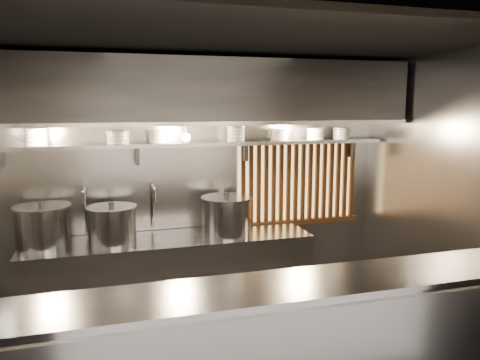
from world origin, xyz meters
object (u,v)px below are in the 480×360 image
stock_pot_left (112,225)px  stock_pot_mid (43,226)px  stock_pot_right (227,216)px  pendant_bulb (186,137)px

stock_pot_left → stock_pot_mid: (-0.66, 0.06, 0.02)m
stock_pot_left → stock_pot_right: bearing=-0.4°
stock_pot_mid → stock_pot_left: bearing=-5.3°
pendant_bulb → stock_pot_mid: bearing=-178.8°
stock_pot_left → pendant_bulb: bearing=6.6°
stock_pot_left → stock_pot_right: (1.20, -0.01, 0.02)m
stock_pot_left → stock_pot_mid: stock_pot_mid is taller
pendant_bulb → stock_pot_left: 1.18m
stock_pot_left → stock_pot_right: size_ratio=0.87×
stock_pot_mid → stock_pot_right: (1.86, -0.07, -0.00)m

